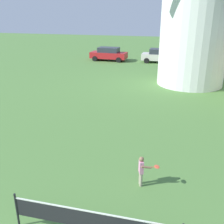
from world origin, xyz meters
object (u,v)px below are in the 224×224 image
at_px(parked_car_cream, 160,56).
at_px(parked_car_silver, 208,57).
at_px(tennis_net, 93,221).
at_px(player_far, 142,169).
at_px(parked_car_red, 109,54).

bearing_deg(parked_car_cream, parked_car_silver, 2.30).
relative_size(tennis_net, player_far, 4.02).
height_order(player_far, parked_car_red, parked_car_red).
relative_size(parked_car_red, parked_car_silver, 1.08).
distance_m(parked_car_red, parked_car_silver, 11.27).
xyz_separation_m(player_far, parked_car_red, (-7.29, 23.13, 0.17)).
bearing_deg(player_far, parked_car_cream, 93.19).
distance_m(parked_car_red, parked_car_cream, 6.00).
distance_m(tennis_net, player_far, 2.87).
relative_size(player_far, parked_car_silver, 0.28).
distance_m(parked_car_cream, parked_car_silver, 5.27).
bearing_deg(parked_car_cream, parked_car_red, -177.87).
relative_size(player_far, parked_car_red, 0.26).
relative_size(parked_car_red, parked_car_cream, 1.07).
bearing_deg(parked_car_silver, tennis_net, -100.42).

